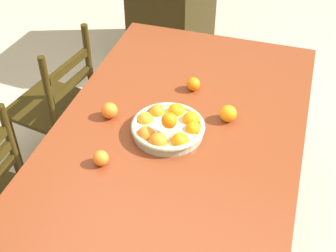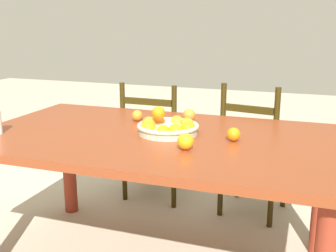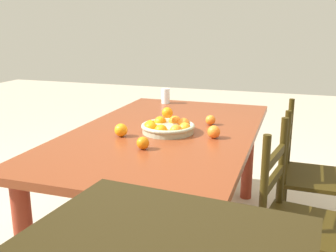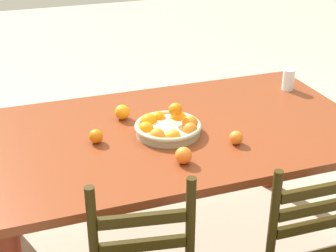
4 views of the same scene
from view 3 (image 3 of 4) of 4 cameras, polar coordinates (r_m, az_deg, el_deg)
The scene contains 10 objects.
ground_plane at distance 2.67m, azimuth -0.48°, elevation -16.26°, with size 12.00×12.00×0.00m, color #B0A38D.
dining_table at distance 2.40m, azimuth -0.52°, elevation -2.97°, with size 1.87×1.07×0.75m.
chair_near_window at distance 2.01m, azimuth 18.55°, elevation -13.71°, with size 0.47×0.47×0.92m.
chair_by_cabinet at distance 2.68m, azimuth 19.91°, elevation -6.75°, with size 0.46×0.46×0.89m.
fruit_bowl at distance 2.32m, azimuth -0.00°, elevation -0.14°, with size 0.32×0.32×0.15m.
orange_loose_0 at distance 2.25m, azimuth -6.88°, elevation -0.59°, with size 0.08×0.08×0.08m, color orange.
orange_loose_1 at distance 2.01m, azimuth -3.69°, elevation -2.49°, with size 0.07×0.07×0.07m, color orange.
orange_loose_2 at distance 2.22m, azimuth 6.71°, elevation -0.85°, with size 0.07×0.07×0.07m, color orange.
orange_loose_3 at distance 2.51m, azimuth 6.24°, elevation 0.87°, with size 0.06×0.06×0.06m, color orange.
drinking_glass at distance 3.17m, azimuth -0.35°, elevation 4.42°, with size 0.07×0.07×0.12m, color silver.
Camera 3 is at (2.16, 0.74, 1.37)m, focal length 41.70 mm.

